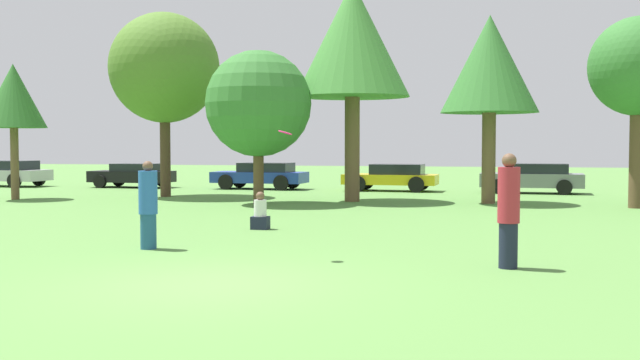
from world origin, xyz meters
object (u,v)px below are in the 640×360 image
tree_0 (13,97)px  parked_car_grey (533,178)px  tree_1 (164,68)px  parked_car_black (133,175)px  tree_3 (352,41)px  tree_5 (639,69)px  frisbee (285,133)px  tree_2 (258,104)px  tree_4 (490,66)px  person_catcher (509,210)px  parked_car_blue (261,175)px  parked_car_yellow (392,177)px  bystander_sitting (260,214)px  person_thrower (148,205)px  parked_car_silver (4,173)px

tree_0 → parked_car_grey: 21.22m
tree_1 → parked_car_black: size_ratio=1.82×
tree_3 → tree_5: bearing=-4.8°
frisbee → tree_2: bearing=109.4°
tree_3 → parked_car_grey: (6.77, 6.12, -5.17)m
tree_4 → parked_car_grey: bearing=72.5°
parked_car_grey → person_catcher: bearing=88.7°
parked_car_blue → parked_car_yellow: 6.14m
tree_3 → tree_5: size_ratio=1.28×
tree_4 → tree_1: bearing=176.5°
tree_3 → parked_car_yellow: bearing=83.6°
tree_0 → tree_1: bearing=28.3°
person_catcher → bystander_sitting: size_ratio=2.09×
tree_0 → parked_car_grey: size_ratio=1.18×
person_thrower → tree_5: size_ratio=0.28×
tree_2 → parked_car_yellow: size_ratio=1.26×
person_thrower → tree_0: tree_0 is taller
person_thrower → bystander_sitting: (1.17, 3.81, -0.50)m
frisbee → parked_car_silver: bearing=135.2°
parked_car_black → parked_car_blue: parked_car_blue is taller
tree_1 → tree_5: 17.42m
tree_1 → tree_2: bearing=-30.2°
frisbee → person_thrower: bearing=167.8°
frisbee → tree_2: tree_2 is taller
bystander_sitting → parked_car_yellow: 15.71m
bystander_sitting → parked_car_silver: (-17.94, 15.21, 0.30)m
tree_4 → parked_car_black: size_ratio=1.65×
person_catcher → tree_5: bearing=-101.8°
tree_4 → parked_car_blue: (-10.29, 6.34, -4.18)m
tree_3 → parked_car_yellow: size_ratio=1.88×
person_thrower → tree_1: (-5.89, 13.98, 4.22)m
tree_5 → parked_car_blue: size_ratio=1.41×
tree_2 → tree_5: size_ratio=0.86×
bystander_sitting → parked_car_blue: size_ratio=0.21×
parked_car_yellow → tree_0: bearing=34.7°
person_catcher → frisbee: (-3.95, 0.20, 1.32)m
person_catcher → tree_0: (-17.78, 12.18, 2.89)m
parked_car_blue → tree_2: bearing=109.6°
bystander_sitting → parked_car_yellow: (1.37, 15.65, 0.27)m
tree_2 → tree_5: (12.61, 1.09, 1.06)m
frisbee → tree_5: tree_5 is taller
tree_4 → parked_car_silver: bearing=166.1°
tree_2 → frisbee: bearing=-70.6°
parked_car_yellow → bystander_sitting: bearing=88.4°
person_thrower → parked_car_black: 21.91m
parked_car_blue → tree_4: bearing=151.7°
person_catcher → bystander_sitting: (-5.79, 4.66, -0.60)m
tree_3 → person_catcher: bearing=-69.8°
frisbee → parked_car_blue: 21.33m
bystander_sitting → parked_car_black: 19.26m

